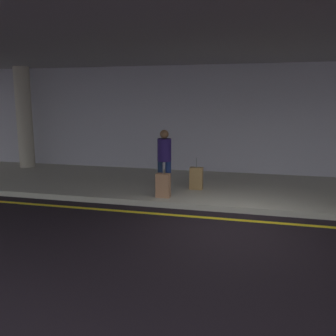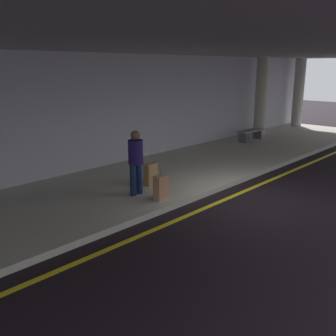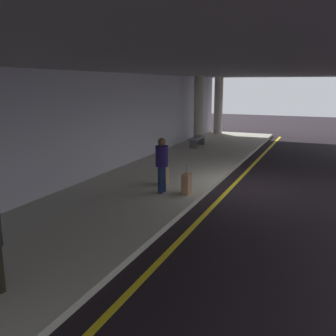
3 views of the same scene
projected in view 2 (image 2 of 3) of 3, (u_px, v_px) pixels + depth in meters
ground_plane at (252, 199)px, 10.12m from camera, size 60.00×60.00×0.00m
sidewalk at (166, 175)px, 12.15m from camera, size 26.00×4.20×0.15m
lane_stripe_yellow at (235, 195)px, 10.45m from camera, size 26.00×0.14×0.01m
support_column_center at (261, 97)px, 18.20m from camera, size 0.56×0.56×3.65m
support_column_right_mid at (298, 93)px, 21.03m from camera, size 0.56×0.56×3.65m
ceiling_overhang at (179, 45)px, 10.82m from camera, size 28.00×13.20×0.30m
terminal_back_wall at (118, 111)px, 13.16m from camera, size 26.00×0.30×3.80m
traveler_with_luggage at (136, 158)px, 9.81m from camera, size 0.38×0.38×1.68m
suitcase_upright_primary at (161, 188)px, 9.60m from camera, size 0.36×0.22×0.90m
suitcase_upright_secondary at (151, 174)px, 10.78m from camera, size 0.36×0.22×0.90m
bench_metal at (250, 133)px, 17.17m from camera, size 1.60×0.50×0.48m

